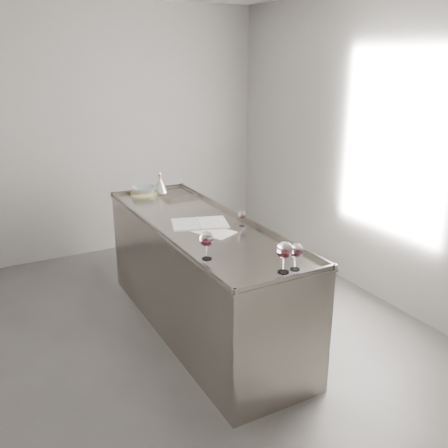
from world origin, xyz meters
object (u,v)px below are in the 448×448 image
counter (202,277)px  wine_funnel (160,186)px  wine_glass_small (242,215)px  wine_glass_left (207,240)px  notebook (200,223)px  wine_glass_right (296,251)px  ceramic_bowl (144,189)px  wine_glass_middle (284,251)px

counter → wine_funnel: 1.21m
wine_glass_small → wine_funnel: size_ratio=0.56×
wine_glass_left → notebook: size_ratio=0.37×
counter → wine_glass_right: (0.14, -1.08, 0.59)m
wine_glass_right → ceramic_bowl: wine_glass_right is taller
wine_glass_right → notebook: wine_glass_right is taller
wine_glass_right → wine_funnel: size_ratio=0.81×
wine_glass_small → ceramic_bowl: 1.32m
wine_glass_left → wine_glass_middle: 0.53m
wine_glass_middle → wine_glass_right: 0.09m
wine_glass_middle → wine_glass_small: bearing=75.7°
wine_glass_right → wine_funnel: bearing=91.4°
counter → wine_glass_middle: wine_glass_middle is taller
wine_glass_left → wine_funnel: 1.77m
wine_glass_right → wine_glass_small: (0.14, 0.89, -0.04)m
wine_glass_small → notebook: size_ratio=0.24×
counter → ceramic_bowl: ceramic_bowl is taller
wine_glass_middle → wine_glass_right: size_ratio=1.15×
wine_glass_left → wine_glass_right: size_ratio=1.07×
wine_glass_left → notebook: wine_glass_left is taller
wine_glass_small → notebook: (-0.28, 0.20, -0.08)m
wine_glass_left → wine_funnel: size_ratio=0.86×
notebook → wine_funnel: wine_funnel is taller
wine_glass_left → wine_glass_right: (0.41, -0.42, -0.01)m
counter → wine_glass_left: 0.93m
counter → ceramic_bowl: 1.20m
wine_glass_small → notebook: bearing=144.7°
wine_glass_middle → wine_glass_small: size_ratio=1.65×
notebook → ceramic_bowl: size_ratio=2.16×
wine_glass_middle → ceramic_bowl: wine_glass_middle is taller
counter → notebook: (-0.01, 0.01, 0.47)m
ceramic_bowl → wine_funnel: bearing=-0.0°
wine_glass_right → notebook: bearing=97.5°
wine_glass_left → wine_glass_right: 0.59m
wine_glass_middle → notebook: size_ratio=0.40×
wine_glass_right → notebook: (-0.14, 1.09, -0.12)m
wine_funnel → wine_glass_middle: bearing=-91.0°
counter → wine_glass_middle: 1.24m
wine_glass_middle → wine_glass_small: wine_glass_middle is taller
counter → ceramic_bowl: bearing=94.5°
wine_glass_middle → wine_glass_right: (0.09, 0.00, -0.02)m
wine_glass_left → notebook: (0.27, 0.67, -0.13)m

